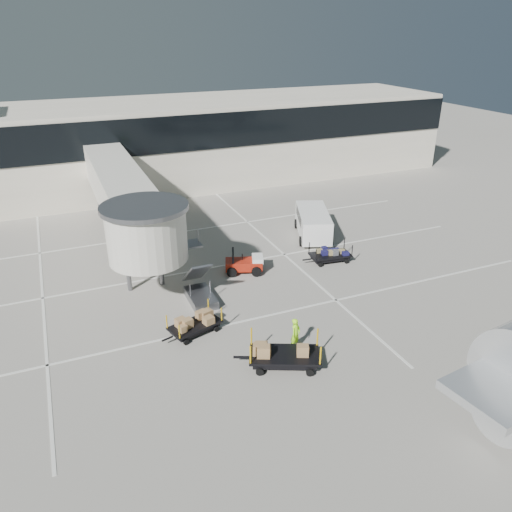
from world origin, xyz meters
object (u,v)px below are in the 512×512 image
(baggage_tug, at_px, (245,264))
(box_cart_far, at_px, (192,325))
(ground_worker, at_px, (296,334))
(suitcase_cart, at_px, (332,255))
(box_cart_near, at_px, (284,354))
(minivan, at_px, (313,221))

(baggage_tug, bearing_deg, box_cart_far, -112.85)
(box_cart_far, relative_size, ground_worker, 1.99)
(suitcase_cart, xyz_separation_m, box_cart_near, (-8.06, -9.15, 0.13))
(suitcase_cart, height_order, box_cart_near, box_cart_near)
(box_cart_near, height_order, ground_worker, ground_worker)
(box_cart_far, height_order, ground_worker, ground_worker)
(baggage_tug, bearing_deg, minivan, 47.83)
(box_cart_near, xyz_separation_m, box_cart_far, (-3.30, 4.27, -0.08))
(suitcase_cart, bearing_deg, ground_worker, -123.79)
(baggage_tug, height_order, minivan, minivan)
(box_cart_near, bearing_deg, minivan, 80.61)
(baggage_tug, relative_size, minivan, 0.47)
(box_cart_near, bearing_deg, box_cart_far, 151.74)
(box_cart_near, distance_m, ground_worker, 1.51)
(baggage_tug, distance_m, ground_worker, 8.96)
(box_cart_far, bearing_deg, ground_worker, -53.51)
(ground_worker, height_order, minivan, minivan)
(box_cart_far, xyz_separation_m, ground_worker, (4.40, -3.27, 0.33))
(suitcase_cart, bearing_deg, baggage_tug, 179.48)
(baggage_tug, xyz_separation_m, box_cart_far, (-5.24, -5.65, -0.05))
(minivan, bearing_deg, baggage_tug, -130.82)
(minivan, bearing_deg, box_cart_near, -102.10)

